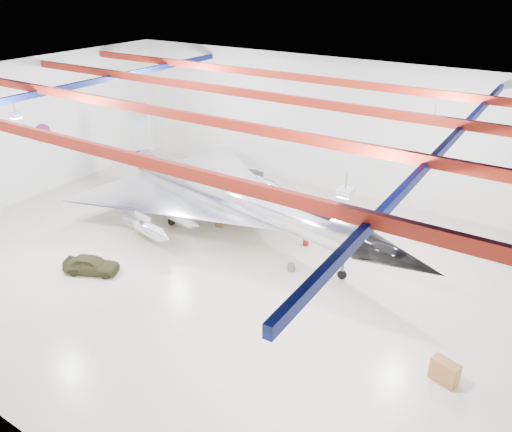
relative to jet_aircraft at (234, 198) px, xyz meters
The scene contains 16 objects.
floor 5.41m from the jet_aircraft, 61.01° to the right, with size 40.00×40.00×0.00m, color #BEB597.
wall_back 11.46m from the jet_aircraft, 77.97° to the left, with size 40.00×40.00×0.00m, color silver.
wall_left 18.41m from the jet_aircraft, 166.75° to the right, with size 30.00×30.00×0.00m, color silver.
ceiling 9.68m from the jet_aircraft, 61.01° to the right, with size 40.00×40.00×0.00m, color #0A0F38.
ceiling_structure 9.10m from the jet_aircraft, 61.01° to the right, with size 39.50×29.50×1.08m.
wall_roundel 17.93m from the jet_aircraft, behind, with size 1.50×1.50×0.10m, color #B21414.
jet_aircraft is the anchor object (origin of this frame).
jeep 10.53m from the jet_aircraft, 114.55° to the right, with size 1.38×3.44×1.17m, color #36381C.
desk 18.08m from the jet_aircraft, 22.75° to the right, with size 1.25×0.63×1.15m, color brown.
crate_ply 2.71m from the jet_aircraft, behind, with size 0.54×0.43×0.38m, color olive.
toolbox_red 4.07m from the jet_aircraft, 136.52° to the left, with size 0.40×0.32×0.28m, color maroon.
engine_drum 6.97m from the jet_aircraft, 21.91° to the right, with size 0.50×0.50×0.45m, color #59595B.
crate_small 7.66m from the jet_aircraft, 147.33° to the left, with size 0.36×0.28×0.25m, color #59595B.
tool_chest 5.93m from the jet_aircraft, ahead, with size 0.42×0.42×0.38m, color maroon.
oil_barrel 3.49m from the jet_aircraft, 104.17° to the left, with size 0.48×0.38×0.34m, color olive.
spares_box 5.99m from the jet_aircraft, 46.72° to the left, with size 0.41×0.41×0.37m, color #59595B.
Camera 1 is at (16.34, -21.93, 17.04)m, focal length 35.00 mm.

